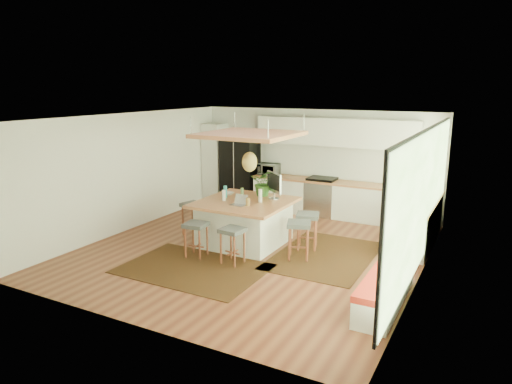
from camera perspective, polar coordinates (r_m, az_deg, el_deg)
The scene contains 36 objects.
floor at distance 9.66m, azimuth -0.35°, elevation -7.09°, with size 7.00×7.00×0.00m, color #5F2A1B.
ceiling at distance 9.10m, azimuth -0.37°, elevation 9.11°, with size 7.00×7.00×0.00m, color white.
wall_back at distance 12.43m, azimuth 7.34°, elevation 3.76°, with size 6.50×6.50×0.00m, color white.
wall_front at distance 6.52m, azimuth -15.16°, elevation -4.98°, with size 6.50×6.50×0.00m, color white.
wall_left at distance 11.17m, azimuth -15.21°, elevation 2.38°, with size 7.00×7.00×0.00m, color white.
wall_right at distance 8.29m, azimuth 19.83°, elevation -1.49°, with size 7.00×7.00×0.00m, color white.
window_wall at distance 8.29m, azimuth 19.65°, elevation -1.14°, with size 0.10×6.20×2.60m, color black, non-canonical shape.
pantry at distance 13.50m, azimuth -4.99°, elevation 3.57°, with size 0.55×0.60×2.25m, color white.
back_counter_base at distance 12.13m, azimuth 9.11°, elevation -0.91°, with size 4.20×0.60×0.88m, color white.
back_counter_top at distance 12.03m, azimuth 9.18°, elevation 1.21°, with size 4.24×0.64×0.05m, color #A95F3C.
backsplash at distance 12.23m, azimuth 9.72°, elevation 3.53°, with size 4.20×0.02×0.80m, color white.
upper_cabinets at distance 11.98m, azimuth 9.62°, elevation 7.20°, with size 4.20×0.34×0.70m, color white.
range at distance 12.20m, azimuth 8.01°, elevation -0.51°, with size 0.76×0.62×1.00m, color #A5A5AA, non-canonical shape.
right_counter_base at distance 10.48m, azimuth 19.36°, elevation -3.69°, with size 0.60×2.50×0.88m, color white.
right_counter_top at distance 10.37m, azimuth 19.55°, elevation -1.25°, with size 0.64×2.54×0.05m, color #A95F3C.
window_bench at distance 7.57m, azimuth 15.51°, elevation -11.38°, with size 0.52×2.00×0.50m, color white, non-canonical shape.
ceiling_panel at distance 9.66m, azimuth -0.81°, elevation 5.45°, with size 1.86×1.86×0.80m, color #A95F3C, non-canonical shape.
rug_near at distance 8.79m, azimuth -7.66°, elevation -9.25°, with size 2.60×1.80×0.01m, color black.
rug_right at distance 9.45m, azimuth 8.41°, elevation -7.67°, with size 1.80×2.60×0.01m, color black.
fridge at distance 13.11m, azimuth -1.88°, elevation 2.44°, with size 0.95×0.74×1.91m, color black, non-canonical shape.
island at distance 9.92m, azimuth -1.39°, elevation -3.72°, with size 1.85×1.85×0.93m, color #A95F3C, non-canonical shape.
stool_near_left at distance 9.25m, azimuth -7.31°, elevation -5.78°, with size 0.41×0.41×0.70m, color #43474A, non-canonical shape.
stool_near_right at distance 8.85m, azimuth -2.88°, elevation -6.57°, with size 0.41×0.41×0.70m, color #43474A, non-canonical shape.
stool_right_front at distance 9.12m, azimuth 5.22°, elevation -6.02°, with size 0.44×0.44×0.75m, color #43474A, non-canonical shape.
stool_right_back at distance 9.69m, azimuth 6.27°, elevation -4.89°, with size 0.44×0.44×0.75m, color #43474A, non-canonical shape.
stool_left_side at distance 10.63m, azimuth -7.66°, elevation -3.32°, with size 0.43×0.43×0.73m, color #43474A, non-canonical shape.
laptop at distance 9.42m, azimuth -2.20°, elevation -0.94°, with size 0.30×0.32×0.23m, color #A5A5AA, non-canonical shape.
monitor at distance 9.94m, azimuth 2.22°, elevation 0.62°, with size 0.63×0.22×0.58m, color #A5A5AA, non-canonical shape.
microwave at distance 12.68m, azimuth 1.57°, elevation 2.95°, with size 0.55×0.30×0.37m, color #A5A5AA.
island_plant at distance 10.21m, azimuth 0.94°, elevation 0.79°, with size 0.53×0.59×0.46m, color #1E4C19.
island_bowl at distance 10.37m, azimuth -3.42°, elevation -0.18°, with size 0.24×0.24×0.06m, color silver.
island_bottle_0 at distance 10.13m, azimuth -3.84°, elevation -0.12°, with size 0.07×0.07×0.19m, color #2CA6B1.
island_bottle_1 at distance 9.85m, azimuth -3.86°, elevation -0.50°, with size 0.07×0.07×0.19m, color silver.
island_bottle_2 at distance 9.40m, azimuth -0.97°, elevation -1.12°, with size 0.07×0.07×0.19m, color olive.
island_bottle_3 at distance 9.66m, azimuth 0.55°, elevation -0.74°, with size 0.07×0.07×0.19m, color silver.
island_bottle_4 at distance 10.08m, azimuth -1.70°, elevation -0.16°, with size 0.07×0.07×0.19m, color #577848.
Camera 1 is at (4.31, -7.99, 3.30)m, focal length 32.74 mm.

